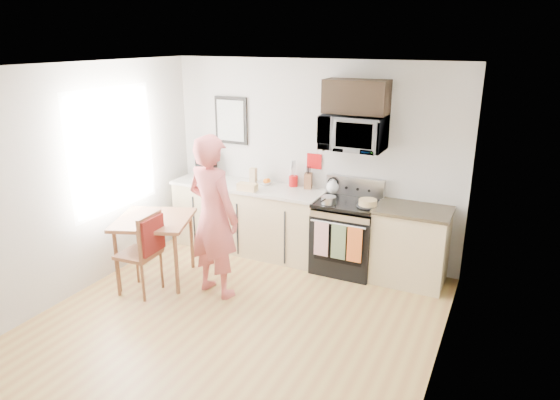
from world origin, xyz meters
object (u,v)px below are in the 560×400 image
at_px(chair, 147,243).
at_px(range, 346,238).
at_px(cake, 368,203).
at_px(dining_table, 154,225).
at_px(person, 213,217).
at_px(microwave, 354,133).

bearing_deg(chair, range, 38.18).
bearing_deg(cake, range, 160.55).
xyz_separation_m(range, cake, (0.28, -0.10, 0.53)).
height_order(chair, cake, cake).
height_order(dining_table, chair, chair).
xyz_separation_m(dining_table, chair, (0.17, -0.34, -0.07)).
height_order(person, cake, person).
bearing_deg(microwave, dining_table, -145.63).
height_order(microwave, cake, microwave).
bearing_deg(chair, cake, 32.46).
bearing_deg(range, cake, -19.45).
xyz_separation_m(microwave, person, (-1.17, -1.34, -0.82)).
height_order(person, chair, person).
height_order(person, dining_table, person).
distance_m(dining_table, cake, 2.57).
xyz_separation_m(range, microwave, (-0.00, 0.10, 1.32)).
distance_m(person, dining_table, 0.86).
height_order(microwave, chair, microwave).
xyz_separation_m(person, cake, (1.45, 1.13, 0.03)).
distance_m(range, dining_table, 2.38).
bearing_deg(microwave, person, -131.12).
xyz_separation_m(dining_table, cake, (2.28, 1.16, 0.26)).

